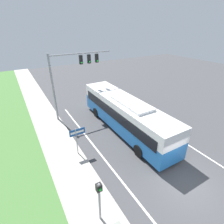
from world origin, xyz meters
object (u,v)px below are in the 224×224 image
signal_gantry (73,71)px  pedestrian_signal (99,196)px  bus (125,113)px  street_sign (77,136)px

signal_gantry → pedestrian_signal: size_ratio=2.59×
bus → street_sign: 5.40m
signal_gantry → street_sign: bearing=-109.2°
signal_gantry → pedestrian_signal: 12.95m
bus → pedestrian_signal: bus is taller
pedestrian_signal → bus: bearing=47.9°
bus → signal_gantry: size_ratio=1.77×
bus → street_sign: bearing=-167.4°
signal_gantry → street_sign: 7.67m
pedestrian_signal → street_sign: 5.73m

